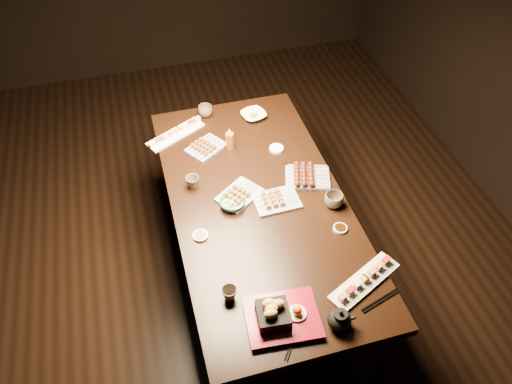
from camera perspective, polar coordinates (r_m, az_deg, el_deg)
The scene contains 23 objects.
ground at distance 3.30m, azimuth -3.01°, elevation -8.10°, with size 5.00×5.00×0.00m, color black.
dining_table at distance 2.91m, azimuth 0.27°, elevation -6.12°, with size 0.90×1.80×0.75m, color black.
sushi_platter_near at distance 2.34m, azimuth 12.33°, elevation -9.70°, with size 0.38×0.11×0.05m, color white, non-canonical shape.
sushi_platter_far at distance 3.05m, azimuth -9.21°, elevation 6.75°, with size 0.37×0.10×0.05m, color white, non-canonical shape.
yakitori_plate_center at distance 2.63m, azimuth -1.93°, elevation -0.02°, with size 0.22×0.16×0.06m, color #828EB6, non-canonical shape.
yakitori_plate_right at distance 2.60m, azimuth 2.38°, elevation -0.67°, with size 0.23×0.17×0.06m, color #828EB6, non-canonical shape.
yakitori_plate_left at distance 2.93m, azimuth -5.77°, elevation 5.37°, with size 0.21×0.15×0.05m, color #828EB6, non-canonical shape.
tsukune_plate at distance 2.74m, azimuth 5.93°, elevation 1.98°, with size 0.24×0.18×0.06m, color #828EB6, non-canonical shape.
edamame_bowl_green at distance 2.59m, azimuth -2.72°, elevation -1.30°, with size 0.13×0.13×0.04m, color #2C8858.
edamame_bowl_cream at distance 3.15m, azimuth -0.30°, elevation 8.76°, with size 0.15×0.15×0.04m, color #F7F1CA.
tempura_tray at distance 2.16m, azimuth 3.09°, elevation -13.57°, with size 0.31×0.25×0.12m, color black, non-canonical shape.
teacup_near_left at distance 2.24m, azimuth -3.05°, elevation -11.52°, with size 0.07×0.07×0.07m, color #4E463B.
teacup_mid_right at distance 2.61m, azimuth 8.87°, elevation -0.93°, with size 0.10×0.10×0.08m, color #4E463B.
teacup_far_left at distance 2.70m, azimuth -7.25°, elevation 1.13°, with size 0.07×0.07×0.07m, color #4E463B.
teacup_far_right at distance 3.18m, azimuth -5.81°, elevation 9.20°, with size 0.09×0.09×0.07m, color #4E463B.
teapot at distance 2.18m, azimuth 9.54°, elevation -14.03°, with size 0.12×0.12×0.10m, color black, non-canonical shape.
condiment_bottle at distance 2.89m, azimuth -3.02°, elevation 6.12°, with size 0.05×0.05×0.15m, color brown.
sauce_dish_west at distance 2.48m, azimuth -6.37°, elevation -4.98°, with size 0.08×0.08×0.01m, color white.
sauce_dish_east at distance 2.92m, azimuth 2.36°, elevation 4.98°, with size 0.08×0.08×0.01m, color white.
sauce_dish_se at distance 2.53m, azimuth 9.59°, elevation -4.12°, with size 0.07×0.07×0.01m, color white.
sauce_dish_nw at distance 3.09m, azimuth -8.73°, elevation 6.98°, with size 0.07×0.07×0.01m, color white.
chopsticks_near at distance 2.16m, azimuth 4.32°, elevation -16.42°, with size 0.20×0.02×0.01m, color black, non-canonical shape.
chopsticks_se at distance 2.33m, azimuth 14.32°, elevation -11.70°, with size 0.24×0.02×0.01m, color black, non-canonical shape.
Camera 1 is at (-0.36, -1.92, 2.66)m, focal length 35.00 mm.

